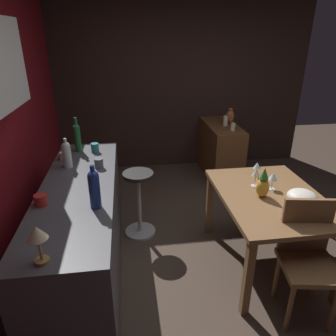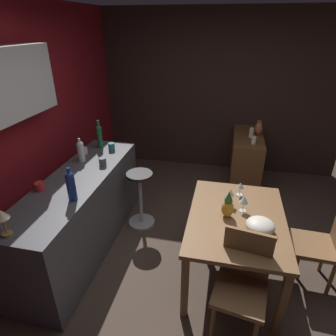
{
  "view_description": "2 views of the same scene",
  "coord_description": "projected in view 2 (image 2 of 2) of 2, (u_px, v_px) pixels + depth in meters",
  "views": [
    {
      "loc": [
        -2.3,
        1.0,
        2.05
      ],
      "look_at": [
        0.33,
        0.63,
        0.89
      ],
      "focal_mm": 32.82,
      "sensor_mm": 36.0,
      "label": 1
    },
    {
      "loc": [
        -2.3,
        -0.06,
        2.34
      ],
      "look_at": [
        0.56,
        0.55,
        0.86
      ],
      "focal_mm": 30.53,
      "sensor_mm": 36.0,
      "label": 2
    }
  ],
  "objects": [
    {
      "name": "fruit_bowl",
      "position": [
        260.0,
        226.0,
        2.44
      ],
      "size": [
        0.25,
        0.25,
        0.11
      ],
      "primitive_type": "ellipsoid",
      "color": "beige",
      "rests_on": "dining_table"
    },
    {
      "name": "bar_stool",
      "position": [
        141.0,
        198.0,
        3.58
      ],
      "size": [
        0.34,
        0.34,
        0.74
      ],
      "color": "#262323",
      "rests_on": "ground_plane"
    },
    {
      "name": "ground_plane",
      "position": [
        207.0,
        267.0,
        3.08
      ],
      "size": [
        9.0,
        9.0,
        0.0
      ],
      "primitive_type": "plane",
      "color": "#47382D"
    },
    {
      "name": "kitchen_counter",
      "position": [
        82.0,
        213.0,
        3.19
      ],
      "size": [
        2.1,
        0.6,
        0.9
      ],
      "primitive_type": "cube",
      "color": "#4C4C51",
      "rests_on": "ground_plane"
    },
    {
      "name": "wine_glass_center",
      "position": [
        244.0,
        200.0,
        2.68
      ],
      "size": [
        0.08,
        0.08,
        0.16
      ],
      "color": "silver",
      "rests_on": "dining_table"
    },
    {
      "name": "cup_white",
      "position": [
        84.0,
        151.0,
        3.53
      ],
      "size": [
        0.12,
        0.08,
        0.08
      ],
      "color": "white",
      "rests_on": "kitchen_counter"
    },
    {
      "name": "pineapple_centerpiece",
      "position": [
        228.0,
        206.0,
        2.61
      ],
      "size": [
        0.11,
        0.11,
        0.27
      ],
      "color": "gold",
      "rests_on": "dining_table"
    },
    {
      "name": "sideboard_cabinet",
      "position": [
        245.0,
        159.0,
        4.56
      ],
      "size": [
        1.1,
        0.44,
        0.82
      ],
      "primitive_type": "cube",
      "color": "brown",
      "rests_on": "ground_plane"
    },
    {
      "name": "wall_kitchen_back",
      "position": [
        1.0,
        131.0,
        2.77
      ],
      "size": [
        5.2,
        0.33,
        2.6
      ],
      "color": "maroon",
      "rests_on": "ground_plane"
    },
    {
      "name": "dining_table",
      "position": [
        236.0,
        224.0,
        2.69
      ],
      "size": [
        1.22,
        0.88,
        0.74
      ],
      "color": "brown",
      "rests_on": "ground_plane"
    },
    {
      "name": "cup_teal",
      "position": [
        112.0,
        147.0,
        3.62
      ],
      "size": [
        0.12,
        0.08,
        0.1
      ],
      "color": "teal",
      "rests_on": "kitchen_counter"
    },
    {
      "name": "vase_copper",
      "position": [
        258.0,
        128.0,
        4.32
      ],
      "size": [
        0.12,
        0.12,
        0.22
      ],
      "color": "#B26038",
      "rests_on": "sideboard_cabinet"
    },
    {
      "name": "counter_lamp",
      "position": [
        2.0,
        217.0,
        2.1
      ],
      "size": [
        0.11,
        0.11,
        0.23
      ],
      "color": "#A58447",
      "rests_on": "kitchen_counter"
    },
    {
      "name": "pillar_candle_tall",
      "position": [
        254.0,
        140.0,
        4.04
      ],
      "size": [
        0.07,
        0.07,
        0.13
      ],
      "color": "white",
      "rests_on": "sideboard_cabinet"
    },
    {
      "name": "chair_near_window",
      "position": [
        242.0,
        282.0,
        2.26
      ],
      "size": [
        0.46,
        0.46,
        0.94
      ],
      "color": "brown",
      "rests_on": "ground_plane"
    },
    {
      "name": "wine_glass_left",
      "position": [
        230.0,
        193.0,
        2.77
      ],
      "size": [
        0.08,
        0.08,
        0.18
      ],
      "color": "silver",
      "rests_on": "dining_table"
    },
    {
      "name": "wine_bottle_clear",
      "position": [
        81.0,
        150.0,
        3.3
      ],
      "size": [
        0.08,
        0.08,
        0.28
      ],
      "color": "silver",
      "rests_on": "kitchen_counter"
    },
    {
      "name": "wine_bottle_green",
      "position": [
        99.0,
        135.0,
        3.65
      ],
      "size": [
        0.07,
        0.07,
        0.37
      ],
      "color": "#1E592D",
      "rests_on": "kitchen_counter"
    },
    {
      "name": "pillar_candle_short",
      "position": [
        251.0,
        133.0,
        4.26
      ],
      "size": [
        0.07,
        0.07,
        0.17
      ],
      "color": "white",
      "rests_on": "sideboard_cabinet"
    },
    {
      "name": "cup_slate",
      "position": [
        103.0,
        162.0,
        3.23
      ],
      "size": [
        0.12,
        0.08,
        0.09
      ],
      "color": "#515660",
      "rests_on": "kitchen_counter"
    },
    {
      "name": "chair_by_doorway",
      "position": [
        325.0,
        242.0,
        2.69
      ],
      "size": [
        0.42,
        0.42,
        0.94
      ],
      "color": "brown",
      "rests_on": "ground_plane"
    },
    {
      "name": "wall_side_right",
      "position": [
        208.0,
        94.0,
        4.77
      ],
      "size": [
        0.1,
        4.4,
        2.6
      ],
      "primitive_type": "cube",
      "color": "#33231E",
      "rests_on": "ground_plane"
    },
    {
      "name": "wine_glass_right",
      "position": [
        240.0,
        186.0,
        2.94
      ],
      "size": [
        0.07,
        0.07,
        0.15
      ],
      "color": "silver",
      "rests_on": "dining_table"
    },
    {
      "name": "wine_bottle_cobalt",
      "position": [
        71.0,
        185.0,
        2.55
      ],
      "size": [
        0.08,
        0.08,
        0.33
      ],
      "color": "navy",
      "rests_on": "kitchen_counter"
    },
    {
      "name": "cup_red",
      "position": [
        40.0,
        186.0,
        2.75
      ],
      "size": [
        0.13,
        0.09,
        0.08
      ],
      "color": "red",
      "rests_on": "kitchen_counter"
    }
  ]
}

